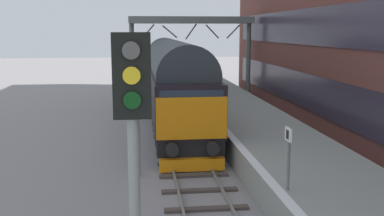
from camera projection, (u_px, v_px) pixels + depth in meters
ground_plane at (185, 154)px, 19.20m from camera, size 140.00×140.00×0.00m
track_main at (185, 153)px, 19.19m from camera, size 2.50×60.00×0.15m
station_platform at (267, 140)px, 19.53m from camera, size 4.00×44.00×1.01m
diesel_locomotive at (173, 79)px, 25.38m from camera, size 2.74×18.71×4.68m
signal_post_near at (134, 193)px, 5.38m from camera, size 0.44×0.22×5.20m
signal_post_mid at (137, 98)px, 15.81m from camera, size 0.44×0.22×4.38m
platform_number_sign at (289, 148)px, 11.85m from camera, size 0.10×0.44×1.69m
overhead_footbridge at (191, 26)px, 33.70m from camera, size 9.30×2.00×6.22m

